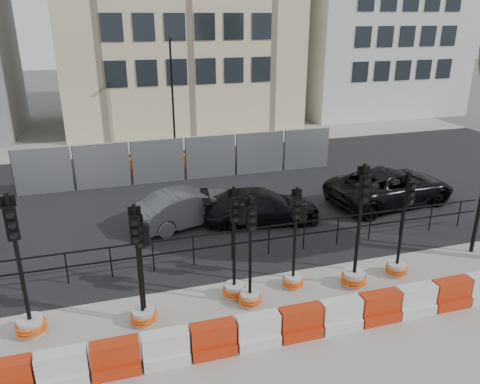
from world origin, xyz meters
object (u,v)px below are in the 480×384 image
object	(u,v)px
traffic_signal_a	(28,308)
traffic_signal_d	(235,272)
traffic_signal_h	(399,255)
car_c	(261,206)

from	to	relation	value
traffic_signal_a	traffic_signal_d	xyz separation A→B (m)	(5.06, 0.14, 0.01)
traffic_signal_h	car_c	size ratio (longest dim) A/B	0.71
car_c	traffic_signal_a	bearing A→B (deg)	129.42
traffic_signal_d	car_c	distance (m)	4.96
traffic_signal_a	car_c	world-z (taller)	traffic_signal_a
traffic_signal_d	car_c	xyz separation A→B (m)	(2.26, 4.41, -0.14)
traffic_signal_d	traffic_signal_h	bearing A→B (deg)	-3.50
traffic_signal_d	car_c	bearing A→B (deg)	62.70
traffic_signal_h	car_c	bearing A→B (deg)	107.42
traffic_signal_a	traffic_signal_h	world-z (taller)	traffic_signal_a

